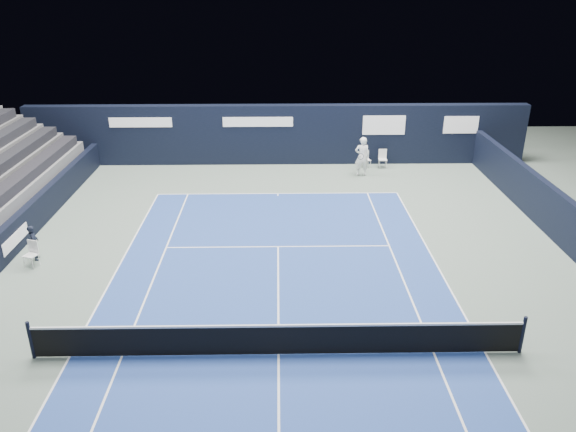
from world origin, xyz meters
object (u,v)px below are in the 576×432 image
(folding_chair_back_b, at_px, (383,157))
(line_judge_chair, at_px, (32,252))
(folding_chair_back_a, at_px, (366,156))
(tennis_player, at_px, (362,156))
(tennis_net, at_px, (278,339))

(folding_chair_back_b, xyz_separation_m, line_judge_chair, (-13.87, -10.51, -0.02))
(folding_chair_back_a, bearing_deg, line_judge_chair, -155.55)
(folding_chair_back_a, height_order, line_judge_chair, line_judge_chair)
(folding_chair_back_b, height_order, tennis_player, tennis_player)
(folding_chair_back_a, relative_size, line_judge_chair, 0.95)
(line_judge_chair, distance_m, tennis_player, 15.64)
(tennis_player, bearing_deg, folding_chair_back_a, 73.62)
(line_judge_chair, relative_size, tennis_player, 0.46)
(folding_chair_back_a, xyz_separation_m, tennis_player, (-0.40, -1.36, 0.41))
(tennis_net, bearing_deg, line_judge_chair, 148.66)
(folding_chair_back_a, height_order, folding_chair_back_b, folding_chair_back_b)
(tennis_player, bearing_deg, folding_chair_back_b, 44.55)
(folding_chair_back_a, height_order, tennis_player, tennis_player)
(folding_chair_back_b, distance_m, line_judge_chair, 17.40)
(tennis_net, bearing_deg, folding_chair_back_a, 73.81)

